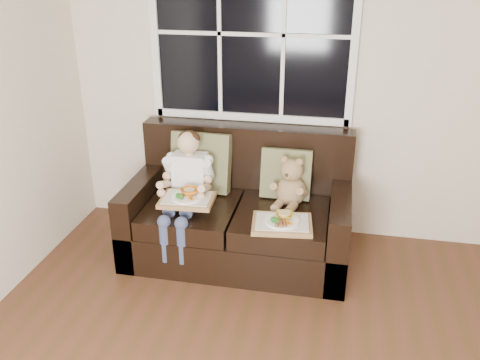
% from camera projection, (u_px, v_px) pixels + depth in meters
% --- Properties ---
extents(room_walls, '(4.52, 5.02, 2.71)m').
position_uv_depth(room_walls, '(348.00, 173.00, 1.55)').
color(room_walls, beige).
rests_on(room_walls, ground).
extents(window_back, '(1.62, 0.04, 1.37)m').
position_uv_depth(window_back, '(251.00, 34.00, 3.89)').
color(window_back, black).
rests_on(window_back, room_walls).
extents(loveseat, '(1.70, 0.92, 0.96)m').
position_uv_depth(loveseat, '(239.00, 217.00, 4.02)').
color(loveseat, black).
rests_on(loveseat, ground).
extents(pillow_left, '(0.48, 0.23, 0.49)m').
position_uv_depth(pillow_left, '(201.00, 162.00, 4.06)').
color(pillow_left, olive).
rests_on(pillow_left, loveseat).
extents(pillow_right, '(0.39, 0.18, 0.40)m').
position_uv_depth(pillow_right, '(286.00, 174.00, 3.96)').
color(pillow_right, olive).
rests_on(pillow_right, loveseat).
extents(child, '(0.37, 0.59, 0.85)m').
position_uv_depth(child, '(186.00, 181.00, 3.85)').
color(child, white).
rests_on(child, loveseat).
extents(teddy_bear, '(0.27, 0.32, 0.40)m').
position_uv_depth(teddy_bear, '(291.00, 185.00, 3.84)').
color(teddy_bear, '#A87F58').
rests_on(teddy_bear, loveseat).
extents(tray_left, '(0.40, 0.32, 0.09)m').
position_uv_depth(tray_left, '(187.00, 198.00, 3.72)').
color(tray_left, '#A4724A').
rests_on(tray_left, child).
extents(tray_right, '(0.45, 0.37, 0.10)m').
position_uv_depth(tray_right, '(282.00, 223.00, 3.57)').
color(tray_right, '#A4724A').
rests_on(tray_right, loveseat).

